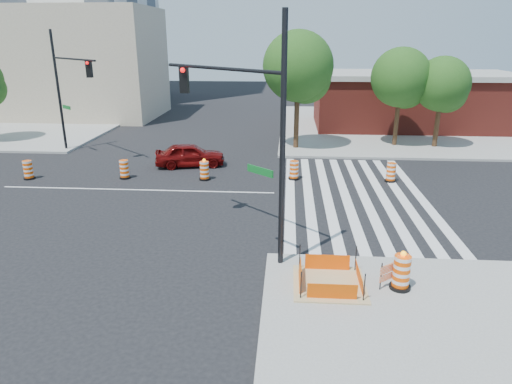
{
  "coord_description": "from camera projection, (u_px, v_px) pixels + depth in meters",
  "views": [
    {
      "loc": [
        7.63,
        -21.5,
        7.38
      ],
      "look_at": [
        6.38,
        -4.0,
        1.4
      ],
      "focal_mm": 32.0,
      "sensor_mm": 36.0,
      "label": 1
    }
  ],
  "objects": [
    {
      "name": "lane_centerline",
      "position": [
        137.0,
        190.0,
        23.19
      ],
      "size": [
        14.0,
        0.12,
        0.01
      ],
      "primitive_type": "cube",
      "color": "silver",
      "rests_on": "ground"
    },
    {
      "name": "signal_pole_nw",
      "position": [
        67.0,
        81.0,
        28.64
      ],
      "size": [
        4.44,
        3.97,
        7.7
      ],
      "rotation": [
        0.0,
        0.0,
        -0.73
      ],
      "color": "black",
      "rests_on": "ground"
    },
    {
      "name": "brick_storefront",
      "position": [
        413.0,
        100.0,
        38.23
      ],
      "size": [
        16.5,
        8.5,
        4.6
      ],
      "color": "maroon",
      "rests_on": "ground"
    },
    {
      "name": "barricade",
      "position": [
        389.0,
        272.0,
        13.79
      ],
      "size": [
        0.62,
        0.49,
        0.89
      ],
      "rotation": [
        0.0,
        0.0,
        0.66
      ],
      "color": "#F95005",
      "rests_on": "ground"
    },
    {
      "name": "tree_north_e",
      "position": [
        442.0,
        87.0,
        30.52
      ],
      "size": [
        3.67,
        3.66,
        6.23
      ],
      "color": "#382314",
      "rests_on": "ground"
    },
    {
      "name": "signal_pole_se",
      "position": [
        246.0,
        116.0,
        15.05
      ],
      "size": [
        4.58,
        4.19,
        8.02
      ],
      "rotation": [
        0.0,
        0.0,
        2.4
      ],
      "color": "black",
      "rests_on": "ground"
    },
    {
      "name": "median_drum_4",
      "position": [
        294.0,
        171.0,
        24.77
      ],
      "size": [
        0.6,
        0.6,
        1.02
      ],
      "color": "black",
      "rests_on": "ground"
    },
    {
      "name": "red_coupe",
      "position": [
        190.0,
        155.0,
        27.22
      ],
      "size": [
        4.37,
        2.54,
        1.4
      ],
      "primitive_type": "imported",
      "rotation": [
        0.0,
        0.0,
        1.8
      ],
      "color": "#5B0807",
      "rests_on": "ground"
    },
    {
      "name": "sidewalk_nw",
      "position": [
        6.0,
        122.0,
        41.37
      ],
      "size": [
        22.0,
        22.0,
        0.15
      ],
      "primitive_type": "cube",
      "color": "gray",
      "rests_on": "ground"
    },
    {
      "name": "pit_drum",
      "position": [
        401.0,
        273.0,
        13.66
      ],
      "size": [
        0.63,
        0.63,
        1.25
      ],
      "color": "black",
      "rests_on": "ground"
    },
    {
      "name": "tree_north_c",
      "position": [
        299.0,
        70.0,
        29.86
      ],
      "size": [
        4.63,
        4.63,
        7.88
      ],
      "color": "#382314",
      "rests_on": "ground"
    },
    {
      "name": "tree_north_d",
      "position": [
        401.0,
        81.0,
        30.81
      ],
      "size": [
        3.99,
        3.99,
        6.79
      ],
      "color": "#382314",
      "rests_on": "ground"
    },
    {
      "name": "crosswalk_east",
      "position": [
        354.0,
        195.0,
        22.45
      ],
      "size": [
        6.75,
        13.5,
        0.01
      ],
      "color": "silver",
      "rests_on": "ground"
    },
    {
      "name": "ground",
      "position": [
        137.0,
        190.0,
        23.19
      ],
      "size": [
        120.0,
        120.0,
        0.0
      ],
      "primitive_type": "plane",
      "color": "black",
      "rests_on": "ground"
    },
    {
      "name": "median_drum_3",
      "position": [
        204.0,
        171.0,
        24.68
      ],
      "size": [
        0.6,
        0.6,
        1.18
      ],
      "color": "black",
      "rests_on": "ground"
    },
    {
      "name": "median_drum_5",
      "position": [
        391.0,
        173.0,
        24.35
      ],
      "size": [
        0.6,
        0.6,
        1.02
      ],
      "color": "black",
      "rests_on": "ground"
    },
    {
      "name": "median_drum_1",
      "position": [
        28.0,
        170.0,
        24.82
      ],
      "size": [
        0.6,
        0.6,
        1.02
      ],
      "color": "black",
      "rests_on": "ground"
    },
    {
      "name": "sidewalk_ne",
      "position": [
        410.0,
        127.0,
        38.95
      ],
      "size": [
        22.0,
        22.0,
        0.15
      ],
      "primitive_type": "cube",
      "color": "gray",
      "rests_on": "ground"
    },
    {
      "name": "beige_midrise",
      "position": [
        82.0,
        63.0,
        43.15
      ],
      "size": [
        14.0,
        10.0,
        10.0
      ],
      "primitive_type": "cube",
      "color": "tan",
      "rests_on": "ground"
    },
    {
      "name": "excavation_pit",
      "position": [
        329.0,
        282.0,
        14.02
      ],
      "size": [
        2.2,
        2.2,
        0.9
      ],
      "color": "tan",
      "rests_on": "ground"
    },
    {
      "name": "median_drum_2",
      "position": [
        124.0,
        170.0,
        24.92
      ],
      "size": [
        0.6,
        0.6,
        1.02
      ],
      "color": "black",
      "rests_on": "ground"
    }
  ]
}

